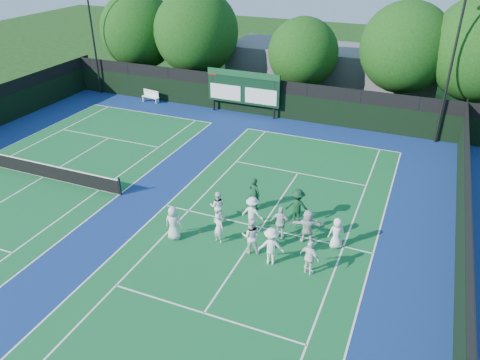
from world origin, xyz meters
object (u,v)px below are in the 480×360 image
at_px(scoreboard, 243,88).
at_px(tennis_net, 42,170).
at_px(coach_left, 254,194).
at_px(bench, 151,96).

distance_m(scoreboard, tennis_net, 16.26).
bearing_deg(tennis_net, coach_left, 6.93).
xyz_separation_m(bench, coach_left, (14.47, -12.80, 0.35)).
distance_m(tennis_net, coach_left, 13.10).
height_order(bench, coach_left, coach_left).
bearing_deg(tennis_net, scoreboard, 64.40).
xyz_separation_m(scoreboard, tennis_net, (-6.99, -14.59, -1.70)).
bearing_deg(coach_left, scoreboard, -48.04).
distance_m(scoreboard, coach_left, 14.39).
bearing_deg(scoreboard, bench, -178.57).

